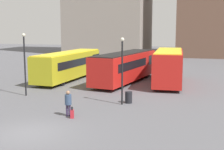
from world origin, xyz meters
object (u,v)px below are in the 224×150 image
(bus_0, at_px, (69,64))
(bus_1, at_px, (126,66))
(suitcase, at_px, (72,114))
(bus_2, at_px, (169,66))
(traveler, at_px, (68,101))
(lamp_post_0, at_px, (122,65))
(trash_bin, at_px, (129,97))
(lamp_post_1, at_px, (25,59))

(bus_0, distance_m, bus_1, 6.15)
(suitcase, bearing_deg, bus_2, -39.18)
(bus_1, xyz_separation_m, traveler, (-0.32, -13.21, -0.68))
(lamp_post_0, bearing_deg, bus_0, 132.07)
(lamp_post_0, bearing_deg, trash_bin, 58.15)
(traveler, relative_size, trash_bin, 1.89)
(bus_0, xyz_separation_m, suitcase, (6.23, -13.33, -1.34))
(bus_2, distance_m, suitcase, 14.24)
(traveler, bearing_deg, lamp_post_1, 30.62)
(suitcase, bearing_deg, lamp_post_1, 30.51)
(trash_bin, bearing_deg, bus_0, 135.06)
(suitcase, xyz_separation_m, lamp_post_0, (2.04, 4.16, 2.61))
(suitcase, relative_size, lamp_post_0, 0.15)
(suitcase, xyz_separation_m, trash_bin, (2.39, 4.72, 0.16))
(bus_0, height_order, traveler, bus_0)
(bus_1, bearing_deg, bus_2, -82.01)
(suitcase, relative_size, trash_bin, 0.86)
(bus_2, bearing_deg, traveler, 155.91)
(trash_bin, bearing_deg, lamp_post_1, 179.50)
(bus_0, bearing_deg, bus_2, -86.45)
(bus_0, bearing_deg, lamp_post_1, -177.19)
(bus_1, relative_size, traveler, 7.25)
(suitcase, bearing_deg, trash_bin, -48.54)
(bus_1, xyz_separation_m, suitcase, (0.08, -13.54, -1.38))
(traveler, relative_size, lamp_post_1, 0.32)
(trash_bin, bearing_deg, traveler, -122.39)
(lamp_post_1, distance_m, trash_bin, 8.96)
(bus_2, xyz_separation_m, suitcase, (-4.25, -13.51, -1.52))
(traveler, xyz_separation_m, lamp_post_1, (-5.79, 4.47, 2.04))
(bus_2, relative_size, trash_bin, 10.96)
(suitcase, distance_m, lamp_post_0, 5.32)
(bus_0, distance_m, lamp_post_0, 12.41)
(bus_0, height_order, bus_2, bus_2)
(bus_1, xyz_separation_m, trash_bin, (2.47, -8.81, -1.21))
(lamp_post_1, height_order, trash_bin, lamp_post_1)
(bus_0, height_order, bus_1, bus_1)
(bus_1, distance_m, bus_2, 4.33)
(trash_bin, bearing_deg, bus_1, 105.65)
(traveler, distance_m, lamp_post_0, 4.93)
(suitcase, relative_size, lamp_post_1, 0.15)
(bus_1, bearing_deg, suitcase, -171.27)
(bus_2, height_order, suitcase, bus_2)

